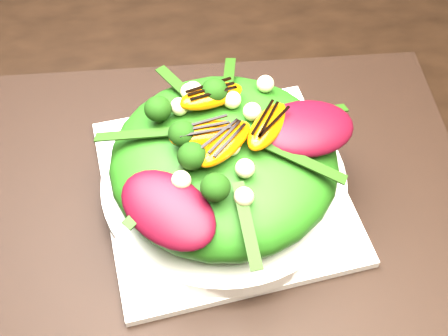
{
  "coord_description": "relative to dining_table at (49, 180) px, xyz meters",
  "views": [
    {
      "loc": [
        0.14,
        -0.43,
        1.28
      ],
      "look_at": [
        0.19,
        -0.06,
        0.8
      ],
      "focal_mm": 48.0,
      "sensor_mm": 36.0,
      "label": 1
    }
  ],
  "objects": [
    {
      "name": "lettuce_mound",
      "position": [
        0.19,
        -0.06,
        0.08
      ],
      "size": [
        0.3,
        0.3,
        0.08
      ],
      "primitive_type": "ellipsoid",
      "rotation": [
        0.0,
        0.0,
        0.37
      ],
      "color": "#246012",
      "rests_on": "salad_bowl"
    },
    {
      "name": "balsamic_drizzle",
      "position": [
        0.18,
        -0.03,
        0.14
      ],
      "size": [
        0.04,
        0.02,
        0.0
      ],
      "primitive_type": "cube",
      "rotation": [
        0.0,
        0.0,
        0.31
      ],
      "color": "black",
      "rests_on": "orange_segment"
    },
    {
      "name": "dining_table",
      "position": [
        0.0,
        0.0,
        0.0
      ],
      "size": [
        1.6,
        0.9,
        0.75
      ],
      "primitive_type": "cube",
      "color": "black",
      "rests_on": "floor"
    },
    {
      "name": "broccoli_floret",
      "position": [
        0.13,
        -0.02,
        0.13
      ],
      "size": [
        0.05,
        0.05,
        0.04
      ],
      "primitive_type": "sphere",
      "rotation": [
        0.0,
        0.0,
        -0.4
      ],
      "color": "black",
      "rests_on": "lettuce_mound"
    },
    {
      "name": "orange_segment",
      "position": [
        0.18,
        -0.03,
        0.13
      ],
      "size": [
        0.07,
        0.05,
        0.02
      ],
      "primitive_type": "ellipsoid",
      "rotation": [
        0.0,
        0.0,
        0.31
      ],
      "color": "#CB5B03",
      "rests_on": "lettuce_mound"
    },
    {
      "name": "radicchio_leaf",
      "position": [
        0.27,
        -0.06,
        0.12
      ],
      "size": [
        0.11,
        0.08,
        0.02
      ],
      "primitive_type": "ellipsoid",
      "rotation": [
        0.0,
        0.0,
        0.14
      ],
      "color": "#430713",
      "rests_on": "lettuce_mound"
    },
    {
      "name": "macadamia_nut",
      "position": [
        0.22,
        -0.1,
        0.12
      ],
      "size": [
        0.02,
        0.02,
        0.02
      ],
      "primitive_type": "sphere",
      "rotation": [
        0.0,
        0.0,
        -0.35
      ],
      "color": "#FFE3B3",
      "rests_on": "lettuce_mound"
    },
    {
      "name": "plate_base",
      "position": [
        0.19,
        -0.06,
        0.03
      ],
      "size": [
        0.28,
        0.28,
        0.01
      ],
      "primitive_type": "cube",
      "rotation": [
        0.0,
        0.0,
        0.12
      ],
      "color": "white",
      "rests_on": "placemat"
    },
    {
      "name": "salad_bowl",
      "position": [
        0.19,
        -0.06,
        0.04
      ],
      "size": [
        0.3,
        0.3,
        0.02
      ],
      "primitive_type": "cylinder",
      "rotation": [
        0.0,
        0.0,
        0.21
      ],
      "color": "silver",
      "rests_on": "plate_base"
    },
    {
      "name": "placemat",
      "position": [
        0.19,
        -0.06,
        0.02
      ],
      "size": [
        0.55,
        0.43,
        0.0
      ],
      "primitive_type": "cube",
      "rotation": [
        0.0,
        0.0,
        -0.05
      ],
      "color": "black",
      "rests_on": "dining_table"
    }
  ]
}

